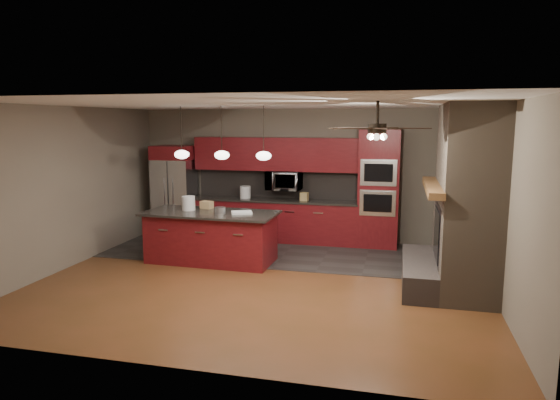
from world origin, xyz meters
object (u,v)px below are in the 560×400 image
(microwave, at_px, (284,181))
(white_bucket, at_px, (189,203))
(oven_tower, at_px, (379,189))
(refrigerator, at_px, (175,191))
(kitchen_island, at_px, (211,237))
(cardboard_box, at_px, (207,205))
(paint_tray, at_px, (242,212))
(paint_can, at_px, (220,210))
(counter_bucket, at_px, (245,192))
(counter_box, at_px, (304,197))

(microwave, bearing_deg, white_bucket, -127.27)
(oven_tower, bearing_deg, refrigerator, -179.04)
(kitchen_island, relative_size, cardboard_box, 11.29)
(paint_tray, bearing_deg, white_bucket, 151.92)
(white_bucket, height_order, paint_can, white_bucket)
(white_bucket, height_order, cardboard_box, white_bucket)
(kitchen_island, height_order, white_bucket, white_bucket)
(paint_tray, bearing_deg, counter_bucket, 82.60)
(counter_bucket, bearing_deg, kitchen_island, -92.09)
(counter_bucket, xyz_separation_m, counter_box, (1.30, -0.05, -0.04))
(refrigerator, relative_size, kitchen_island, 0.83)
(paint_can, distance_m, paint_tray, 0.38)
(oven_tower, xyz_separation_m, microwave, (-1.98, 0.06, 0.11))
(paint_can, distance_m, counter_bucket, 1.99)
(microwave, xyz_separation_m, counter_box, (0.46, -0.10, -0.31))
(cardboard_box, distance_m, counter_bucket, 1.54)
(refrigerator, bearing_deg, oven_tower, 0.96)
(white_bucket, bearing_deg, counter_bucket, 73.15)
(white_bucket, relative_size, counter_box, 1.48)
(paint_can, bearing_deg, oven_tower, 36.69)
(paint_can, height_order, counter_bucket, counter_bucket)
(paint_can, bearing_deg, counter_bucket, 94.76)
(microwave, relative_size, counter_box, 4.17)
(refrigerator, xyz_separation_m, paint_tray, (2.12, -1.77, -0.07))
(paint_tray, distance_m, cardboard_box, 0.87)
(kitchen_island, bearing_deg, counter_box, 54.54)
(counter_bucket, bearing_deg, paint_tray, -74.35)
(paint_can, xyz_separation_m, counter_bucket, (-0.17, 1.99, 0.05))
(counter_bucket, bearing_deg, white_bucket, -106.85)
(cardboard_box, bearing_deg, paint_tray, -7.51)
(oven_tower, distance_m, kitchen_island, 3.50)
(oven_tower, distance_m, cardboard_box, 3.45)
(paint_tray, bearing_deg, refrigerator, 116.96)
(oven_tower, height_order, counter_bucket, oven_tower)
(microwave, height_order, paint_tray, microwave)
(refrigerator, relative_size, counter_box, 11.47)
(oven_tower, distance_m, paint_can, 3.32)
(oven_tower, relative_size, microwave, 3.25)
(paint_tray, bearing_deg, oven_tower, 15.73)
(microwave, relative_size, paint_can, 3.96)
(cardboard_box, height_order, counter_bucket, counter_bucket)
(cardboard_box, distance_m, counter_box, 2.16)
(white_bucket, xyz_separation_m, paint_can, (0.70, -0.22, -0.07))
(paint_can, bearing_deg, cardboard_box, 133.40)
(counter_box, bearing_deg, cardboard_box, -127.21)
(microwave, distance_m, white_bucket, 2.29)
(refrigerator, xyz_separation_m, white_bucket, (1.06, -1.68, 0.04))
(paint_tray, bearing_deg, counter_box, 43.48)
(oven_tower, relative_size, paint_tray, 6.64)
(paint_can, relative_size, cardboard_box, 0.86)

